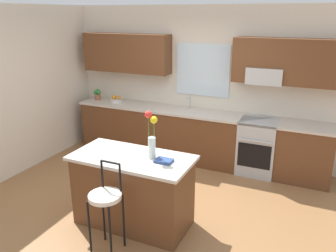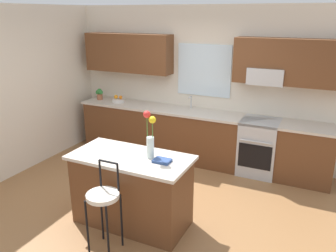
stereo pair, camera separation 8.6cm
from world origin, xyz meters
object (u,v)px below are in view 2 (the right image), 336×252
(kitchen_island, at_px, (132,190))
(flower_vase, at_px, (150,136))
(potted_plant_small, at_px, (99,94))
(bar_stool_near, at_px, (103,200))
(cookbook, at_px, (162,161))
(fruit_bowl_oranges, at_px, (118,100))
(oven_range, at_px, (259,147))

(kitchen_island, relative_size, flower_vase, 2.58)
(potted_plant_small, bearing_deg, flower_vase, -42.77)
(bar_stool_near, xyz_separation_m, flower_vase, (0.24, 0.65, 0.55))
(cookbook, bearing_deg, bar_stool_near, -125.27)
(cookbook, relative_size, fruit_bowl_oranges, 0.83)
(bar_stool_near, distance_m, cookbook, 0.79)
(bar_stool_near, height_order, flower_vase, flower_vase)
(kitchen_island, distance_m, potted_plant_small, 3.03)
(fruit_bowl_oranges, bearing_deg, cookbook, -46.95)
(kitchen_island, relative_size, cookbook, 7.39)
(flower_vase, height_order, fruit_bowl_oranges, flower_vase)
(kitchen_island, height_order, flower_vase, flower_vase)
(kitchen_island, distance_m, fruit_bowl_oranges, 2.74)
(kitchen_island, relative_size, fruit_bowl_oranges, 6.16)
(fruit_bowl_oranges, xyz_separation_m, potted_plant_small, (-0.44, 0.00, 0.08))
(bar_stool_near, bearing_deg, cookbook, 54.73)
(cookbook, distance_m, potted_plant_small, 3.27)
(potted_plant_small, bearing_deg, bar_stool_near, -53.52)
(flower_vase, bearing_deg, cookbook, -17.26)
(cookbook, bearing_deg, oven_range, 71.31)
(kitchen_island, xyz_separation_m, bar_stool_near, (-0.00, -0.58, 0.17))
(oven_range, xyz_separation_m, cookbook, (-0.72, -2.13, 0.48))
(bar_stool_near, height_order, fruit_bowl_oranges, fruit_bowl_oranges)
(kitchen_island, height_order, fruit_bowl_oranges, fruit_bowl_oranges)
(oven_range, distance_m, bar_stool_near, 2.96)
(bar_stool_near, distance_m, flower_vase, 0.89)
(fruit_bowl_oranges, bearing_deg, oven_range, -0.52)
(cookbook, height_order, potted_plant_small, potted_plant_small)
(kitchen_island, xyz_separation_m, cookbook, (0.42, 0.01, 0.47))
(cookbook, distance_m, fruit_bowl_oranges, 2.95)
(kitchen_island, distance_m, cookbook, 0.63)
(cookbook, bearing_deg, kitchen_island, -178.42)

